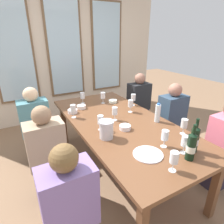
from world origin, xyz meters
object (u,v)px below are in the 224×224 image
object	(u,v)px
tasting_bowl_0	(113,101)
seated_person_1	(138,105)
tasting_bowl_2	(73,111)
white_plate_0	(148,154)
wine_glass_8	(82,96)
wine_glass_1	(130,104)
seated_person_4	(48,157)
seated_person_5	(171,122)
wine_bottle_1	(191,146)
dining_table	(120,126)
wine_glass_7	(73,109)
wine_glass_3	(185,141)
water_bottle	(158,113)
wine_glass_5	(101,120)
wine_glass_10	(103,96)
wine_glass_0	(133,98)
tasting_bowl_3	(81,107)
seated_person_2	(70,213)
tasting_bowl_1	(125,127)
wine_glass_9	(174,158)
seated_person_0	(36,128)
metal_pitcher	(106,129)
wine_glass_2	(115,111)
wine_bottle_0	(194,139)
seated_person_3	(223,148)
wine_glass_6	(165,136)
wine_glass_4	(184,124)

from	to	relation	value
tasting_bowl_0	seated_person_1	bearing A→B (deg)	14.93
tasting_bowl_2	white_plate_0	bearing A→B (deg)	-77.32
white_plate_0	wine_glass_8	bearing A→B (deg)	90.75
wine_glass_1	seated_person_4	size ratio (longest dim) A/B	0.16
seated_person_5	wine_bottle_1	bearing A→B (deg)	-129.32
dining_table	wine_glass_7	bearing A→B (deg)	140.28
wine_glass_8	wine_glass_3	bearing A→B (deg)	-79.37
water_bottle	seated_person_4	distance (m)	1.35
water_bottle	seated_person_5	world-z (taller)	seated_person_5
white_plate_0	seated_person_5	bearing A→B (deg)	34.67
wine_glass_5	wine_glass_10	xyz separation A→B (m)	(0.42, 0.78, 0.00)
wine_glass_0	seated_person_1	size ratio (longest dim) A/B	0.16
seated_person_1	seated_person_5	bearing A→B (deg)	-90.00
tasting_bowl_3	dining_table	bearing A→B (deg)	-67.46
seated_person_2	wine_glass_7	bearing A→B (deg)	69.65
wine_glass_0	seated_person_4	distance (m)	1.46
tasting_bowl_1	tasting_bowl_2	size ratio (longest dim) A/B	1.01
wine_glass_9	seated_person_0	distance (m)	1.95
seated_person_0	metal_pitcher	bearing A→B (deg)	-61.22
wine_glass_2	wine_glass_8	xyz separation A→B (m)	(-0.12, 0.79, 0.00)
wine_glass_5	water_bottle	bearing A→B (deg)	-11.58
wine_bottle_0	metal_pitcher	bearing A→B (deg)	134.05
tasting_bowl_3	wine_glass_1	xyz separation A→B (m)	(0.54, -0.45, 0.09)
wine_glass_0	seated_person_4	size ratio (longest dim) A/B	0.16
white_plate_0	seated_person_3	distance (m)	1.07
tasting_bowl_2	seated_person_4	distance (m)	0.76
wine_glass_3	seated_person_2	size ratio (longest dim) A/B	0.16
wine_glass_3	wine_glass_6	xyz separation A→B (m)	(-0.08, 0.16, -0.00)
wine_glass_5	wine_glass_10	bearing A→B (deg)	61.77
seated_person_0	seated_person_1	distance (m)	1.80
wine_glass_5	wine_glass_9	xyz separation A→B (m)	(0.19, -0.90, 0.00)
wine_glass_10	seated_person_3	size ratio (longest dim) A/B	0.16
metal_pitcher	wine_glass_7	bearing A→B (deg)	101.39
wine_glass_9	seated_person_4	xyz separation A→B (m)	(-0.79, 0.97, -0.34)
wine_bottle_1	wine_glass_6	world-z (taller)	wine_bottle_1
tasting_bowl_2	wine_glass_0	distance (m)	0.91
white_plate_0	wine_glass_4	bearing A→B (deg)	11.63
dining_table	wine_glass_6	bearing A→B (deg)	-84.08
wine_glass_8	white_plate_0	bearing A→B (deg)	-89.25
seated_person_4	wine_glass_0	bearing A→B (deg)	16.27
seated_person_2	wine_bottle_0	bearing A→B (deg)	-4.17
wine_glass_6	wine_glass_0	bearing A→B (deg)	69.94
wine_glass_1	wine_glass_2	xyz separation A→B (m)	(-0.32, -0.13, 0.00)
dining_table	wine_glass_9	size ratio (longest dim) A/B	13.28
wine_glass_3	wine_glass_10	size ratio (longest dim) A/B	1.00
wine_glass_8	seated_person_0	world-z (taller)	seated_person_0
water_bottle	wine_glass_8	xyz separation A→B (m)	(-0.56, 1.07, 0.01)
wine_glass_3	wine_glass_6	size ratio (longest dim) A/B	1.00
wine_glass_9	seated_person_5	world-z (taller)	seated_person_5
wine_glass_3	wine_glass_5	distance (m)	0.90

